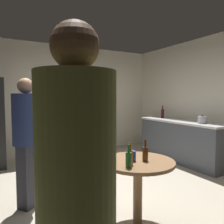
# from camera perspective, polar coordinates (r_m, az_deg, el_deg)

# --- Properties ---
(ground_plane) EXTENTS (5.20, 5.20, 0.10)m
(ground_plane) POSITION_cam_1_polar(r_m,az_deg,el_deg) (3.53, -1.96, -20.84)
(ground_plane) COLOR #B2A893
(wall_back) EXTENTS (5.32, 0.06, 2.70)m
(wall_back) POSITION_cam_1_polar(r_m,az_deg,el_deg) (5.68, -14.11, 3.02)
(wall_back) COLOR silver
(wall_back) RESTS_ON ground_plane
(wall_side_right) EXTENTS (0.06, 5.20, 2.70)m
(wall_side_right) POSITION_cam_1_polar(r_m,az_deg,el_deg) (4.98, 26.11, 2.62)
(wall_side_right) COLOR silver
(wall_side_right) RESTS_ON ground_plane
(kitchen_counter) EXTENTS (0.64, 2.17, 0.90)m
(kitchen_counter) POSITION_cam_1_polar(r_m,az_deg,el_deg) (5.24, 17.40, -7.01)
(kitchen_counter) COLOR #4C515B
(kitchen_counter) RESTS_ON ground_plane
(kettle) EXTENTS (0.24, 0.17, 0.18)m
(kettle) POSITION_cam_1_polar(r_m,az_deg,el_deg) (4.75, 22.10, -1.88)
(kettle) COLOR #B2B2B7
(kettle) RESTS_ON kitchen_counter
(wine_bottle_on_counter) EXTENTS (0.08, 0.08, 0.31)m
(wine_bottle_on_counter) POSITION_cam_1_polar(r_m,az_deg,el_deg) (5.68, 12.81, -0.31)
(wine_bottle_on_counter) COLOR #3F141E
(wine_bottle_on_counter) RESTS_ON kitchen_counter
(foreground_table) EXTENTS (0.80, 0.80, 0.73)m
(foreground_table) POSITION_cam_1_polar(r_m,az_deg,el_deg) (2.54, 6.63, -14.48)
(foreground_table) COLOR olive
(foreground_table) RESTS_ON ground_plane
(beer_bottle_amber) EXTENTS (0.06, 0.06, 0.23)m
(beer_bottle_amber) POSITION_cam_1_polar(r_m,az_deg,el_deg) (2.33, 4.60, -11.32)
(beer_bottle_amber) COLOR #8C5919
(beer_bottle_amber) RESTS_ON foreground_table
(beer_bottle_brown) EXTENTS (0.06, 0.06, 0.23)m
(beer_bottle_brown) POSITION_cam_1_polar(r_m,az_deg,el_deg) (2.48, 8.50, -10.38)
(beer_bottle_brown) COLOR #593314
(beer_bottle_brown) RESTS_ON foreground_table
(beer_bottle_green) EXTENTS (0.06, 0.06, 0.23)m
(beer_bottle_green) POSITION_cam_1_polar(r_m,az_deg,el_deg) (2.24, 4.28, -11.92)
(beer_bottle_green) COLOR #26662D
(beer_bottle_green) RESTS_ON foreground_table
(plastic_cup_blue) EXTENTS (0.08, 0.08, 0.11)m
(plastic_cup_blue) POSITION_cam_1_polar(r_m,az_deg,el_deg) (2.46, 5.19, -11.14)
(plastic_cup_blue) COLOR blue
(plastic_cup_blue) RESTS_ON foreground_table
(person_in_olive_shirt) EXTENTS (0.41, 0.41, 1.74)m
(person_in_olive_shirt) POSITION_cam_1_polar(r_m,az_deg,el_deg) (1.02, -9.05, -19.69)
(person_in_olive_shirt) COLOR #2D2D38
(person_in_olive_shirt) RESTS_ON ground_plane
(person_in_maroon_shirt) EXTENTS (0.36, 0.36, 1.63)m
(person_in_maroon_shirt) POSITION_cam_1_polar(r_m,az_deg,el_deg) (3.98, -9.84, -3.00)
(person_in_maroon_shirt) COLOR #2D2D38
(person_in_maroon_shirt) RESTS_ON ground_plane
(person_in_navy_shirt) EXTENTS (0.48, 0.48, 1.66)m
(person_in_navy_shirt) POSITION_cam_1_polar(r_m,az_deg,el_deg) (3.04, -21.02, -4.97)
(person_in_navy_shirt) COLOR #2D2D38
(person_in_navy_shirt) RESTS_ON ground_plane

